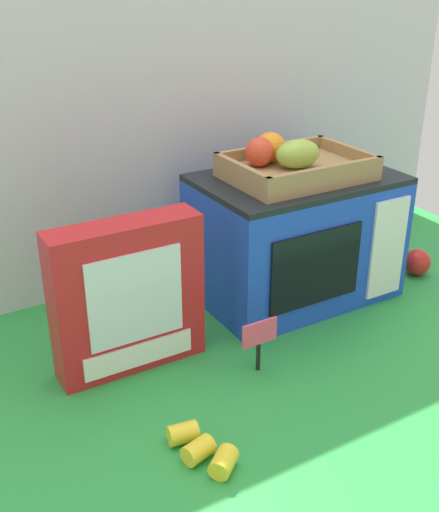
{
  "coord_description": "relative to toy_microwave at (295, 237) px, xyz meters",
  "views": [
    {
      "loc": [
        -0.54,
        -0.93,
        0.66
      ],
      "look_at": [
        0.01,
        0.02,
        0.15
      ],
      "focal_mm": 44.35,
      "sensor_mm": 36.0,
      "label": 1
    }
  ],
  "objects": [
    {
      "name": "price_sign",
      "position": [
        -0.23,
        -0.21,
        -0.07
      ],
      "size": [
        0.07,
        0.01,
        0.1
      ],
      "color": "black",
      "rests_on": "ground"
    },
    {
      "name": "food_groups_crate",
      "position": [
        -0.02,
        0.0,
        0.16
      ],
      "size": [
        0.27,
        0.2,
        0.09
      ],
      "color": "#A37F51",
      "rests_on": "toy_microwave"
    },
    {
      "name": "loose_toy_apple",
      "position": [
        0.3,
        -0.07,
        -0.1
      ],
      "size": [
        0.06,
        0.06,
        0.06
      ],
      "primitive_type": "sphere",
      "color": "red",
      "rests_on": "ground"
    },
    {
      "name": "toy_microwave",
      "position": [
        0.0,
        0.0,
        0.0
      ],
      "size": [
        0.4,
        0.27,
        0.27
      ],
      "color": "blue",
      "rests_on": "ground"
    },
    {
      "name": "loose_toy_banana",
      "position": [
        -0.42,
        -0.35,
        -0.12
      ],
      "size": [
        0.07,
        0.13,
        0.03
      ],
      "color": "yellow",
      "rests_on": "ground"
    },
    {
      "name": "cookie_set_box",
      "position": [
        -0.41,
        -0.07,
        0.0
      ],
      "size": [
        0.27,
        0.07,
        0.27
      ],
      "color": "red",
      "rests_on": "ground"
    },
    {
      "name": "display_back_panel",
      "position": [
        -0.21,
        0.24,
        0.19
      ],
      "size": [
        1.61,
        0.03,
        0.65
      ],
      "primitive_type": "cube",
      "color": "silver",
      "rests_on": "ground"
    },
    {
      "name": "ground_plane",
      "position": [
        -0.21,
        -0.05,
        -0.13
      ],
      "size": [
        1.7,
        1.7,
        0.0
      ],
      "primitive_type": "plane",
      "color": "green",
      "rests_on": "ground"
    }
  ]
}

